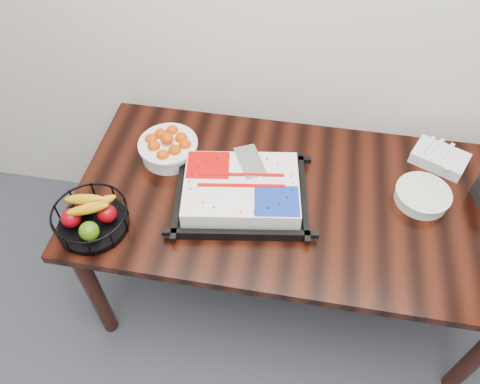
% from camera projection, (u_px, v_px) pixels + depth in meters
% --- Properties ---
extents(table, '(1.80, 0.90, 0.75)m').
position_uv_depth(table, '(293.00, 210.00, 1.98)').
color(table, black).
rests_on(table, ground).
extents(cake_tray, '(0.58, 0.48, 0.11)m').
position_uv_depth(cake_tray, '(241.00, 191.00, 1.87)').
color(cake_tray, black).
rests_on(cake_tray, table).
extents(tangerine_bowl, '(0.26, 0.26, 0.16)m').
position_uv_depth(tangerine_bowl, '(168.00, 144.00, 2.01)').
color(tangerine_bowl, white).
rests_on(tangerine_bowl, table).
extents(fruit_basket, '(0.29, 0.29, 0.15)m').
position_uv_depth(fruit_basket, '(91.00, 217.00, 1.77)').
color(fruit_basket, black).
rests_on(fruit_basket, table).
extents(plate_stack, '(0.22, 0.22, 0.05)m').
position_uv_depth(plate_stack, '(422.00, 196.00, 1.88)').
color(plate_stack, white).
rests_on(plate_stack, table).
extents(fork_bag, '(0.26, 0.22, 0.06)m').
position_uv_depth(fork_bag, '(440.00, 158.00, 2.01)').
color(fork_bag, silver).
rests_on(fork_bag, table).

